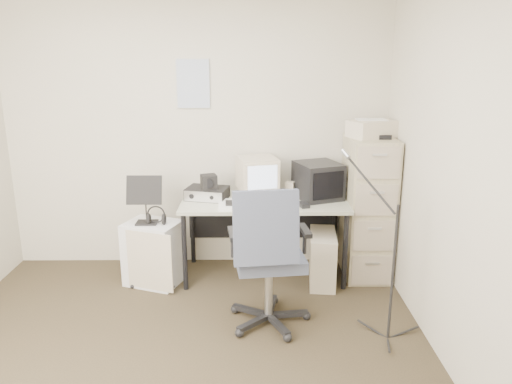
{
  "coord_description": "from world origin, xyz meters",
  "views": [
    {
      "loc": [
        0.52,
        -2.89,
        2.02
      ],
      "look_at": [
        0.55,
        0.95,
        0.95
      ],
      "focal_mm": 35.0,
      "sensor_mm": 36.0,
      "label": 1
    }
  ],
  "objects_px": {
    "side_cart": "(154,253)",
    "desk": "(264,238)",
    "filing_cabinet": "(367,208)",
    "office_chair": "(269,255)"
  },
  "relations": [
    {
      "from": "side_cart",
      "to": "desk",
      "type": "bearing_deg",
      "value": 28.59
    },
    {
      "from": "side_cart",
      "to": "filing_cabinet",
      "type": "bearing_deg",
      "value": 25.29
    },
    {
      "from": "desk",
      "to": "office_chair",
      "type": "height_order",
      "value": "office_chair"
    },
    {
      "from": "office_chair",
      "to": "side_cart",
      "type": "xyz_separation_m",
      "value": [
        -1.01,
        0.72,
        -0.28
      ]
    },
    {
      "from": "filing_cabinet",
      "to": "side_cart",
      "type": "height_order",
      "value": "filing_cabinet"
    },
    {
      "from": "office_chair",
      "to": "desk",
      "type": "bearing_deg",
      "value": 83.71
    },
    {
      "from": "desk",
      "to": "side_cart",
      "type": "bearing_deg",
      "value": -171.38
    },
    {
      "from": "desk",
      "to": "filing_cabinet",
      "type": "bearing_deg",
      "value": 1.81
    },
    {
      "from": "filing_cabinet",
      "to": "desk",
      "type": "height_order",
      "value": "filing_cabinet"
    },
    {
      "from": "desk",
      "to": "office_chair",
      "type": "relative_size",
      "value": 1.33
    }
  ]
}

